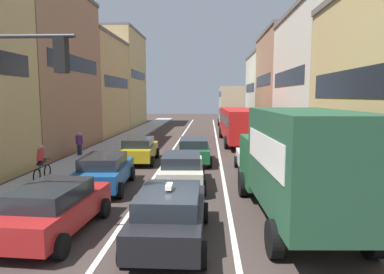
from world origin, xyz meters
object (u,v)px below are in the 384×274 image
Objects in this scene: pedestrian_near_kerb at (79,143)px; taxi_centre_lane_front at (170,214)px; bus_far_queue_secondary at (230,106)px; cyclist_on_sidewalk at (41,163)px; sedan_left_lane_third at (139,149)px; sedan_right_lane_behind_truck at (257,158)px; wagon_left_lane_second at (105,171)px; bus_mid_queue_primary at (238,123)px; sedan_centre_lane_second at (182,169)px; sedan_left_lane_front at (54,208)px; removalist_box_truck at (297,161)px; hatchback_centre_lane_third at (194,150)px.

taxi_centre_lane_front is at bearing -134.21° from pedestrian_near_kerb.
cyclist_on_sidewalk is (-10.43, -26.96, -1.98)m from bus_far_queue_secondary.
sedan_left_lane_third and sedan_right_lane_behind_truck have the same top height.
wagon_left_lane_second is at bearing 174.93° from sedan_left_lane_third.
bus_mid_queue_primary is (0.03, 11.50, 0.96)m from sedan_right_lane_behind_truck.
sedan_centre_lane_second is 6.26m from sedan_left_lane_third.
sedan_left_lane_front is 1.01× the size of sedan_left_lane_third.
removalist_box_truck reaches higher than sedan_centre_lane_second.
sedan_centre_lane_second is 1.00× the size of sedan_left_lane_third.
cyclist_on_sidewalk is at bearing 66.06° from wagon_left_lane_second.
sedan_left_lane_third is 6.01m from cyclist_on_sidewalk.
bus_far_queue_secondary is (0.08, 13.41, 1.07)m from bus_mid_queue_primary.
sedan_left_lane_third is at bearing 68.27° from sedan_right_lane_behind_truck.
removalist_box_truck is at bearing -161.40° from hatchback_centre_lane_third.
hatchback_centre_lane_third is 2.52× the size of cyclist_on_sidewalk.
sedan_centre_lane_second is at bearing 40.14° from removalist_box_truck.
bus_far_queue_secondary reaches higher than hatchback_centre_lane_third.
bus_mid_queue_primary is at bearing -15.74° from sedan_left_lane_front.
sedan_left_lane_front is (-7.15, -1.25, -1.18)m from removalist_box_truck.
bus_far_queue_secondary is at bearing -17.64° from wagon_left_lane_second.
removalist_box_truck reaches higher than sedan_left_lane_front.
taxi_centre_lane_front is 14.87m from pedestrian_near_kerb.
bus_far_queue_secondary is 28.97m from cyclist_on_sidewalk.
taxi_centre_lane_front is 3.41m from sedan_left_lane_front.
cyclist_on_sidewalk reaches higher than taxi_centre_lane_front.
pedestrian_near_kerb is at bearing 75.59° from hatchback_centre_lane_third.
sedan_centre_lane_second is 1.00× the size of hatchback_centre_lane_third.
cyclist_on_sidewalk is (-10.35, -13.54, -0.91)m from bus_mid_queue_primary.
hatchback_centre_lane_third is at bearing -0.47° from taxi_centre_lane_front.
removalist_box_truck is at bearing -66.85° from taxi_centre_lane_front.
hatchback_centre_lane_third is 8.40m from cyclist_on_sidewalk.
removalist_box_truck is 10.35m from hatchback_centre_lane_third.
sedan_centre_lane_second is 0.42× the size of bus_far_queue_secondary.
pedestrian_near_kerb reaches higher than sedan_right_lane_behind_truck.
pedestrian_near_kerb is at bearing 5.09° from cyclist_on_sidewalk.
sedan_left_lane_front is 33.92m from bus_far_queue_secondary.
bus_far_queue_secondary is at bearing 0.22° from sedan_right_lane_behind_truck.
taxi_centre_lane_front is at bearing -92.07° from sedan_left_lane_front.
removalist_box_truck is 31.89m from bus_far_queue_secondary.
sedan_left_lane_third is 4.58m from pedestrian_near_kerb.
wagon_left_lane_second is (-7.18, 3.66, -1.18)m from removalist_box_truck.
wagon_left_lane_second is (-3.42, 5.25, -0.00)m from taxi_centre_lane_front.
bus_mid_queue_primary is (6.68, 8.78, 0.96)m from sedan_left_lane_third.
wagon_left_lane_second is at bearing 97.03° from sedan_centre_lane_second.
sedan_right_lane_behind_truck is (-0.26, 6.97, -1.18)m from removalist_box_truck.
sedan_left_lane_front is 2.55× the size of cyclist_on_sidewalk.
hatchback_centre_lane_third is 1.01× the size of sedan_right_lane_behind_truck.
pedestrian_near_kerb is at bearing 66.93° from sedan_left_lane_third.
taxi_centre_lane_front reaches higher than sedan_left_lane_third.
pedestrian_near_kerb is (-0.62, 6.37, 0.10)m from cyclist_on_sidewalk.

